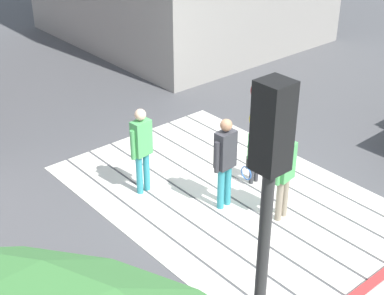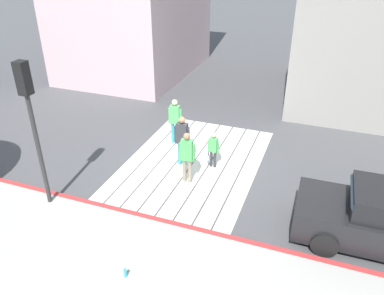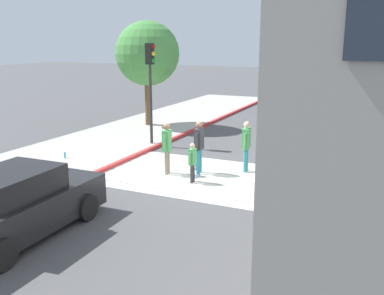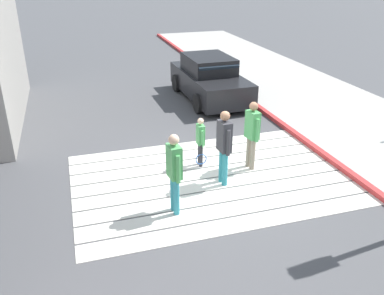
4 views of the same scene
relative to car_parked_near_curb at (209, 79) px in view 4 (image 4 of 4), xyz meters
The scene contains 8 objects.
ground_plane 6.20m from the car_parked_near_curb, 71.04° to the left, with size 120.00×120.00×0.00m, color #4C4C4F.
crosswalk_stripes 6.20m from the car_parked_near_curb, 71.04° to the left, with size 6.40×4.35×0.01m.
curb_painted 5.99m from the car_parked_near_curb, 102.12° to the left, with size 0.16×40.00×0.13m, color #BC3333.
car_parked_near_curb is the anchor object (origin of this frame).
pedestrian_adult_lead 5.67m from the car_parked_near_curb, 81.09° to the left, with size 0.27×0.50×1.73m.
pedestrian_adult_trailing 6.39m from the car_parked_near_curb, 73.61° to the left, with size 0.25×0.52×1.78m.
pedestrian_adult_side 7.64m from the car_parked_near_curb, 65.51° to the left, with size 0.26×0.51×1.74m.
pedestrian_child_with_racket 5.50m from the car_parked_near_curb, 68.44° to the left, with size 0.28×0.39×1.28m.
Camera 4 is at (2.92, 8.02, 4.74)m, focal length 38.23 mm.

